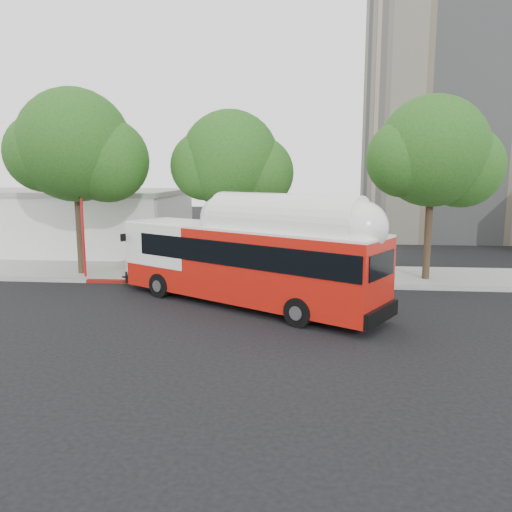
% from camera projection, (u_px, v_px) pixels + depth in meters
% --- Properties ---
extents(ground, '(120.00, 120.00, 0.00)m').
position_uv_depth(ground, '(234.00, 307.00, 20.50)').
color(ground, black).
rests_on(ground, ground).
extents(sidewalk, '(60.00, 5.00, 0.15)m').
position_uv_depth(sidewalk, '(251.00, 274.00, 26.86)').
color(sidewalk, gray).
rests_on(sidewalk, ground).
extents(curb_strip, '(60.00, 0.30, 0.15)m').
position_uv_depth(curb_strip, '(245.00, 284.00, 24.31)').
color(curb_strip, gray).
rests_on(curb_strip, ground).
extents(red_curb_segment, '(10.00, 0.32, 0.16)m').
position_uv_depth(red_curb_segment, '(185.00, 283.00, 24.60)').
color(red_curb_segment, maroon).
rests_on(red_curb_segment, ground).
extents(street_tree_left, '(6.67, 5.80, 9.74)m').
position_uv_depth(street_tree_left, '(84.00, 150.00, 25.67)').
color(street_tree_left, '#2D2116').
rests_on(street_tree_left, ground).
extents(street_tree_mid, '(5.75, 5.00, 8.62)m').
position_uv_depth(street_tree_mid, '(238.00, 164.00, 25.52)').
color(street_tree_mid, '#2D2116').
rests_on(street_tree_mid, ground).
extents(street_tree_right, '(6.21, 5.40, 9.18)m').
position_uv_depth(street_tree_right, '(441.00, 156.00, 24.32)').
color(street_tree_right, '#2D2116').
rests_on(street_tree_right, ground).
extents(apartment_tower, '(18.00, 18.00, 37.00)m').
position_uv_depth(apartment_tower, '(482.00, 31.00, 43.36)').
color(apartment_tower, tan).
rests_on(apartment_tower, ground).
extents(low_commercial_bldg, '(16.20, 10.20, 4.25)m').
position_uv_depth(low_commercial_bldg, '(65.00, 220.00, 35.21)').
color(low_commercial_bldg, silver).
rests_on(low_commercial_bldg, ground).
extents(transit_bus, '(12.00, 8.42, 3.76)m').
position_uv_depth(transit_bus, '(246.00, 264.00, 20.42)').
color(transit_bus, '#B8160C').
rests_on(transit_bus, ground).
extents(signal_pole, '(0.13, 0.42, 4.45)m').
position_uv_depth(signal_pole, '(83.00, 235.00, 25.42)').
color(signal_pole, red).
rests_on(signal_pole, ground).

